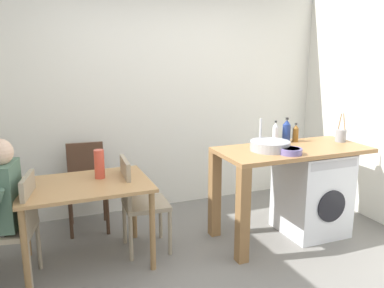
{
  "coord_description": "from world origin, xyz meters",
  "views": [
    {
      "loc": [
        -1.33,
        -2.72,
        1.83
      ],
      "look_at": [
        -0.06,
        0.45,
        1.04
      ],
      "focal_mm": 37.25,
      "sensor_mm": 36.0,
      "label": 1
    }
  ],
  "objects": [
    {
      "name": "washing_machine",
      "position": [
        1.25,
        0.42,
        0.43
      ],
      "size": [
        0.6,
        0.61,
        0.86
      ],
      "color": "silver",
      "rests_on": "ground_plane"
    },
    {
      "name": "bottle_clear_small",
      "position": [
        1.18,
        0.65,
        1.01
      ],
      "size": [
        0.06,
        0.06,
        0.2
      ],
      "color": "brown",
      "rests_on": "kitchen_counter"
    },
    {
      "name": "chair_person_seat",
      "position": [
        -1.53,
        0.51,
        0.51
      ],
      "size": [
        0.48,
        0.48,
        0.9
      ],
      "rotation": [
        0.0,
        0.0,
        1.36
      ],
      "color": "gray",
      "rests_on": "ground_plane"
    },
    {
      "name": "chair_spare_by_wall",
      "position": [
        -0.88,
        1.4,
        0.51
      ],
      "size": [
        0.43,
        0.43,
        0.9
      ],
      "rotation": [
        0.0,
        0.0,
        3.05
      ],
      "color": "#4C3323",
      "rests_on": "ground_plane"
    },
    {
      "name": "wall_back",
      "position": [
        0.0,
        1.75,
        1.35
      ],
      "size": [
        4.6,
        0.1,
        2.7
      ],
      "primitive_type": "cube",
      "color": "silver",
      "rests_on": "ground_plane"
    },
    {
      "name": "utensil_crock",
      "position": [
        1.62,
        0.48,
        0.99
      ],
      "size": [
        0.11,
        0.11,
        0.3
      ],
      "color": "gray",
      "rests_on": "kitchen_counter"
    },
    {
      "name": "vase",
      "position": [
        -0.83,
        0.73,
        0.87
      ],
      "size": [
        0.09,
        0.09,
        0.26
      ],
      "primitive_type": "cylinder",
      "color": "#D84C38",
      "rests_on": "dining_table"
    },
    {
      "name": "ground_plane",
      "position": [
        0.0,
        0.0,
        0.0
      ],
      "size": [
        5.46,
        5.46,
        0.0
      ],
      "primitive_type": "plane",
      "color": "slate"
    },
    {
      "name": "chair_opposite",
      "position": [
        -0.51,
        0.68,
        0.51
      ],
      "size": [
        0.42,
        0.42,
        0.9
      ],
      "rotation": [
        0.0,
        0.0,
        -1.63
      ],
      "color": "gray",
      "rests_on": "ground_plane"
    },
    {
      "name": "mixing_bowl",
      "position": [
        0.82,
        0.23,
        0.95
      ],
      "size": [
        0.21,
        0.21,
        0.06
      ],
      "color": "slate",
      "rests_on": "kitchen_counter"
    },
    {
      "name": "tap",
      "position": [
        0.73,
        0.61,
        1.06
      ],
      "size": [
        0.02,
        0.02,
        0.28
      ],
      "primitive_type": "cylinder",
      "color": "#B2B2B7",
      "rests_on": "kitchen_counter"
    },
    {
      "name": "bottle_squat_brown",
      "position": [
        1.09,
        0.68,
        1.04
      ],
      "size": [
        0.08,
        0.08,
        0.26
      ],
      "color": "navy",
      "rests_on": "kitchen_counter"
    },
    {
      "name": "sink_basin",
      "position": [
        0.73,
        0.43,
        0.97
      ],
      "size": [
        0.38,
        0.38,
        0.09
      ],
      "primitive_type": "cylinder",
      "color": "#9EA0A5",
      "rests_on": "kitchen_counter"
    },
    {
      "name": "dining_table",
      "position": [
        -0.98,
        0.63,
        0.64
      ],
      "size": [
        1.1,
        0.76,
        0.74
      ],
      "color": "tan",
      "rests_on": "ground_plane"
    },
    {
      "name": "scissors",
      "position": [
        0.94,
        0.33,
        0.92
      ],
      "size": [
        0.15,
        0.06,
        0.01
      ],
      "color": "#B2B2B7",
      "rests_on": "kitchen_counter"
    },
    {
      "name": "bottle_tall_green",
      "position": [
        0.96,
        0.69,
        1.02
      ],
      "size": [
        0.06,
        0.06,
        0.23
      ],
      "color": "silver",
      "rests_on": "kitchen_counter"
    },
    {
      "name": "kitchen_counter",
      "position": [
        0.78,
        0.43,
        0.76
      ],
      "size": [
        1.5,
        0.68,
        0.92
      ],
      "color": "#9E7042",
      "rests_on": "ground_plane"
    }
  ]
}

